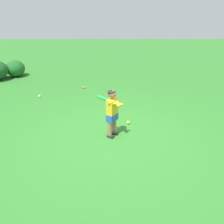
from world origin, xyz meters
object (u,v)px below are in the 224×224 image
object	(u,v)px
child_batter	(112,109)
play_ball_far_left	(39,96)
play_ball_near_batter	(128,122)
play_ball_behind_batter	(84,87)

from	to	relation	value
child_batter	play_ball_far_left	size ratio (longest dim) A/B	13.75
play_ball_near_batter	play_ball_far_left	distance (m)	3.39
play_ball_behind_batter	play_ball_far_left	distance (m)	1.64
play_ball_behind_batter	play_ball_far_left	xyz separation A→B (m)	(-1.36, -0.91, -0.00)
child_batter	play_ball_far_left	world-z (taller)	child_batter
play_ball_near_batter	play_ball_far_left	world-z (taller)	play_ball_near_batter
play_ball_near_batter	play_ball_behind_batter	world-z (taller)	play_ball_near_batter
play_ball_near_batter	play_ball_far_left	xyz separation A→B (m)	(-2.77, 1.95, -0.00)
child_batter	play_ball_behind_batter	bearing A→B (deg)	106.19
child_batter	play_ball_near_batter	xyz separation A→B (m)	(0.41, 0.57, -0.61)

